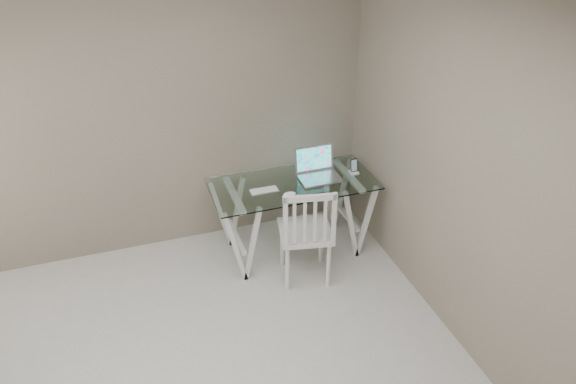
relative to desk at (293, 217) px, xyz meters
name	(u,v)px	position (x,y,z in m)	size (l,w,h in m)	color
room	(177,212)	(-1.22, -1.68, 1.33)	(4.50, 4.52, 2.71)	#AEACA7
desk	(293,217)	(0.00, 0.00, 0.00)	(1.50, 0.70, 0.75)	silver
chair	(307,231)	(-0.04, -0.47, 0.15)	(0.52, 0.52, 0.98)	silver
laptop	(317,170)	(0.26, 0.06, 0.43)	(0.38, 0.31, 0.27)	#B9B9BE
keyboard	(264,190)	(-0.29, -0.05, 0.37)	(0.26, 0.11, 0.01)	silver
mouse	(290,194)	(-0.10, -0.20, 0.38)	(0.11, 0.07, 0.04)	white
phone_dock	(354,169)	(0.60, -0.01, 0.40)	(0.08, 0.08, 0.14)	white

